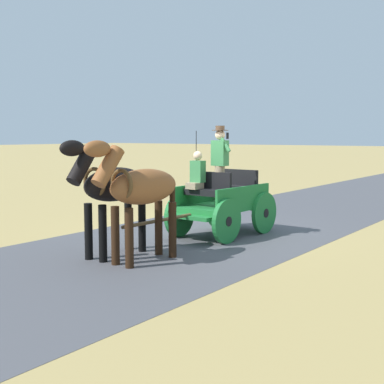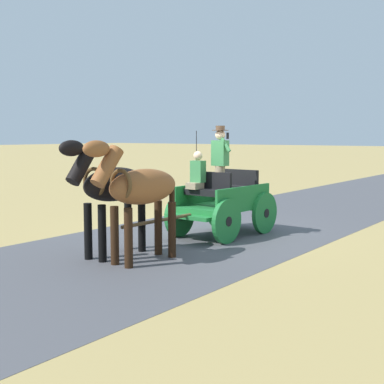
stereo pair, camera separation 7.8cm
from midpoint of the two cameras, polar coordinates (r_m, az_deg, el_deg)
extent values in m
plane|color=tan|center=(12.73, 2.60, -4.35)|extent=(200.00, 200.00, 0.00)
cube|color=#4C4C51|center=(12.73, 2.60, -4.34)|extent=(5.27, 160.00, 0.01)
cube|color=#1E7233|center=(12.40, 3.47, -1.55)|extent=(1.29, 2.25, 0.12)
cube|color=#1E7233|center=(12.05, 5.69, -0.45)|extent=(0.15, 2.09, 0.44)
cube|color=#1E7233|center=(12.70, 1.37, -0.09)|extent=(0.15, 2.09, 0.44)
cube|color=#1E7233|center=(11.45, -0.07, -2.68)|extent=(1.09, 0.28, 0.08)
cube|color=#1E7233|center=(13.42, 6.42, -1.77)|extent=(0.73, 0.23, 0.06)
cube|color=black|center=(11.87, 1.79, -0.04)|extent=(1.03, 0.40, 0.14)
cube|color=black|center=(11.99, 2.31, 1.08)|extent=(1.02, 0.12, 0.44)
cube|color=black|center=(12.76, 4.76, 0.38)|extent=(1.03, 0.40, 0.14)
cube|color=black|center=(12.89, 5.21, 1.41)|extent=(1.02, 0.12, 0.44)
cylinder|color=#1E7233|center=(11.44, 3.90, -3.11)|extent=(0.14, 0.96, 0.96)
cylinder|color=black|center=(11.44, 3.90, -3.11)|extent=(0.13, 0.22, 0.21)
cylinder|color=#1E7233|center=(12.21, -1.12, -2.51)|extent=(0.14, 0.96, 0.96)
cylinder|color=black|center=(12.21, -1.12, -2.51)|extent=(0.13, 0.22, 0.21)
cylinder|color=#1E7233|center=(12.72, 7.86, -2.22)|extent=(0.14, 0.96, 0.96)
cylinder|color=black|center=(12.72, 7.86, -2.22)|extent=(0.13, 0.22, 0.21)
cylinder|color=#1E7233|center=(13.42, 3.09, -1.74)|extent=(0.14, 0.96, 0.96)
cylinder|color=black|center=(13.42, 3.09, -1.74)|extent=(0.13, 0.22, 0.21)
cylinder|color=brown|center=(10.71, -3.35, -3.03)|extent=(0.15, 2.00, 0.07)
cylinder|color=black|center=(12.00, 0.66, 3.39)|extent=(0.02, 0.02, 1.30)
cylinder|color=#998466|center=(11.99, 3.16, 0.64)|extent=(0.22, 0.22, 0.90)
cube|color=#387F47|center=(11.94, 3.18, 4.13)|extent=(0.35, 0.23, 0.56)
sphere|color=beige|center=(11.94, 3.19, 6.05)|extent=(0.22, 0.22, 0.22)
cylinder|color=#473323|center=(11.94, 3.19, 6.53)|extent=(0.36, 0.36, 0.01)
cylinder|color=#473323|center=(11.94, 3.19, 6.77)|extent=(0.20, 0.20, 0.10)
cylinder|color=#387F47|center=(11.80, 3.78, 4.98)|extent=(0.26, 0.09, 0.32)
cube|color=black|center=(11.75, 3.98, 5.95)|extent=(0.02, 0.07, 0.14)
cube|color=#998466|center=(11.91, 0.49, 0.67)|extent=(0.29, 0.33, 0.14)
cube|color=#387F47|center=(11.98, 0.84, 2.18)|extent=(0.31, 0.21, 0.48)
sphere|color=beige|center=(11.96, 0.85, 3.86)|extent=(0.20, 0.20, 0.20)
ellipsoid|color=brown|center=(9.78, -4.89, 0.58)|extent=(0.70, 1.60, 0.64)
cylinder|color=black|center=(9.40, -6.49, -4.87)|extent=(0.15, 0.15, 1.05)
cylinder|color=black|center=(9.66, -7.94, -4.59)|extent=(0.15, 0.15, 1.05)
cylinder|color=black|center=(10.15, -1.90, -4.02)|extent=(0.15, 0.15, 1.05)
cylinder|color=black|center=(10.40, -3.37, -3.78)|extent=(0.15, 0.15, 1.05)
cylinder|color=brown|center=(9.18, -8.72, 2.68)|extent=(0.32, 0.67, 0.73)
ellipsoid|color=brown|center=(9.03, -9.82, 4.52)|extent=(0.27, 0.56, 0.28)
cube|color=black|center=(9.19, -8.63, 2.91)|extent=(0.10, 0.51, 0.56)
cylinder|color=black|center=(10.33, -1.91, -0.79)|extent=(0.11, 0.11, 0.70)
torus|color=brown|center=(9.40, -7.30, 0.82)|extent=(0.55, 0.12, 0.55)
ellipsoid|color=black|center=(10.30, -7.91, 0.82)|extent=(0.58, 1.57, 0.64)
cylinder|color=black|center=(9.90, -9.24, -4.35)|extent=(0.15, 0.15, 1.05)
cylinder|color=black|center=(10.16, -10.70, -4.11)|extent=(0.15, 0.15, 1.05)
cylinder|color=black|center=(10.69, -5.12, -3.52)|extent=(0.15, 0.15, 1.05)
cylinder|color=black|center=(10.93, -6.57, -3.33)|extent=(0.15, 0.15, 1.05)
cylinder|color=black|center=(9.68, -11.37, 2.80)|extent=(0.27, 0.65, 0.73)
ellipsoid|color=black|center=(9.52, -12.38, 4.55)|extent=(0.23, 0.54, 0.28)
cube|color=black|center=(9.69, -11.29, 3.02)|extent=(0.07, 0.50, 0.56)
cylinder|color=black|center=(10.88, -5.20, -0.47)|extent=(0.11, 0.11, 0.70)
torus|color=brown|center=(9.91, -10.08, 1.04)|extent=(0.55, 0.08, 0.55)
camera|label=1|loc=(0.04, -89.80, 0.02)|focal=50.48mm
camera|label=2|loc=(0.04, 90.20, -0.02)|focal=50.48mm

